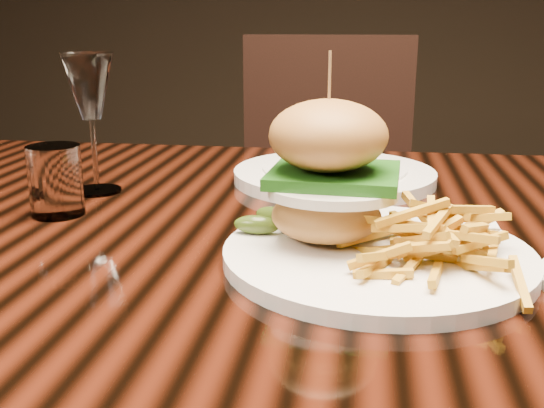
# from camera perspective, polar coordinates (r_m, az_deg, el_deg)

# --- Properties ---
(dining_table) EXTENTS (1.60, 0.90, 0.75)m
(dining_table) POSITION_cam_1_polar(r_m,az_deg,el_deg) (0.81, 2.18, -6.59)
(dining_table) COLOR black
(dining_table) RESTS_ON ground
(burger_plate) EXTENTS (0.31, 0.31, 0.21)m
(burger_plate) POSITION_cam_1_polar(r_m,az_deg,el_deg) (0.64, 8.54, -0.61)
(burger_plate) COLOR white
(burger_plate) RESTS_ON dining_table
(ramekin) EXTENTS (0.07, 0.07, 0.03)m
(ramekin) POSITION_cam_1_polar(r_m,az_deg,el_deg) (0.72, 16.52, -2.38)
(ramekin) COLOR white
(ramekin) RESTS_ON dining_table
(wine_glass) EXTENTS (0.07, 0.07, 0.19)m
(wine_glass) POSITION_cam_1_polar(r_m,az_deg,el_deg) (0.92, -16.04, 9.70)
(wine_glass) COLOR white
(wine_glass) RESTS_ON dining_table
(water_tumbler) EXTENTS (0.07, 0.07, 0.09)m
(water_tumbler) POSITION_cam_1_polar(r_m,az_deg,el_deg) (0.83, -18.82, 1.99)
(water_tumbler) COLOR white
(water_tumbler) RESTS_ON dining_table
(far_dish) EXTENTS (0.30, 0.30, 0.10)m
(far_dish) POSITION_cam_1_polar(r_m,az_deg,el_deg) (0.97, 5.61, 3.12)
(far_dish) COLOR white
(far_dish) RESTS_ON dining_table
(chair_far) EXTENTS (0.47, 0.47, 0.95)m
(chair_far) POSITION_cam_1_polar(r_m,az_deg,el_deg) (1.70, 4.64, 0.76)
(chair_far) COLOR black
(chair_far) RESTS_ON ground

